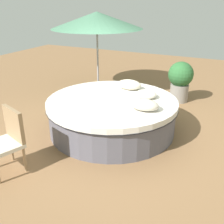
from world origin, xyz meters
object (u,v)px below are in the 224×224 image
(patio_chair, at_px, (8,137))
(throw_pillow_1, at_px, (146,94))
(round_bed, at_px, (112,115))
(planter, at_px, (180,79))
(throw_pillow_0, at_px, (144,105))
(throw_pillow_2, at_px, (129,85))
(patio_umbrella, at_px, (97,21))

(patio_chair, bearing_deg, throw_pillow_1, -101.97)
(round_bed, xyz_separation_m, planter, (-0.81, -2.25, 0.24))
(round_bed, relative_size, throw_pillow_0, 4.83)
(throw_pillow_1, distance_m, throw_pillow_2, 0.61)
(throw_pillow_1, bearing_deg, patio_umbrella, -40.22)
(throw_pillow_1, bearing_deg, throw_pillow_2, -34.36)
(throw_pillow_2, bearing_deg, throw_pillow_0, 125.74)
(throw_pillow_2, bearing_deg, patio_chair, 71.64)
(round_bed, xyz_separation_m, throw_pillow_0, (-0.73, 0.21, 0.41))
(throw_pillow_0, xyz_separation_m, patio_umbrella, (2.21, -2.32, 1.16))
(patio_chair, xyz_separation_m, planter, (-1.63, -4.13, 0.02))
(round_bed, bearing_deg, throw_pillow_1, -144.90)
(throw_pillow_2, distance_m, patio_chair, 2.76)
(throw_pillow_0, relative_size, throw_pillow_2, 1.00)
(throw_pillow_0, xyz_separation_m, patio_chair, (1.55, 1.67, -0.19))
(throw_pillow_1, relative_size, throw_pillow_2, 0.79)
(throw_pillow_0, xyz_separation_m, throw_pillow_2, (0.68, -0.94, 0.01))
(round_bed, bearing_deg, patio_chair, 66.48)
(round_bed, relative_size, patio_umbrella, 1.04)
(patio_chair, bearing_deg, patio_umbrella, -61.36)
(throw_pillow_1, relative_size, planter, 0.40)
(patio_chair, bearing_deg, throw_pillow_0, -113.60)
(round_bed, bearing_deg, throw_pillow_0, 164.10)
(throw_pillow_0, height_order, patio_chair, patio_chair)
(patio_chair, relative_size, patio_umbrella, 0.40)
(throw_pillow_1, relative_size, patio_umbrella, 0.17)
(throw_pillow_0, distance_m, patio_chair, 2.28)
(throw_pillow_0, bearing_deg, patio_chair, 47.18)
(throw_pillow_0, distance_m, patio_umbrella, 3.41)
(throw_pillow_0, distance_m, planter, 2.47)
(patio_chair, height_order, planter, planter)
(planter, bearing_deg, round_bed, 70.13)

